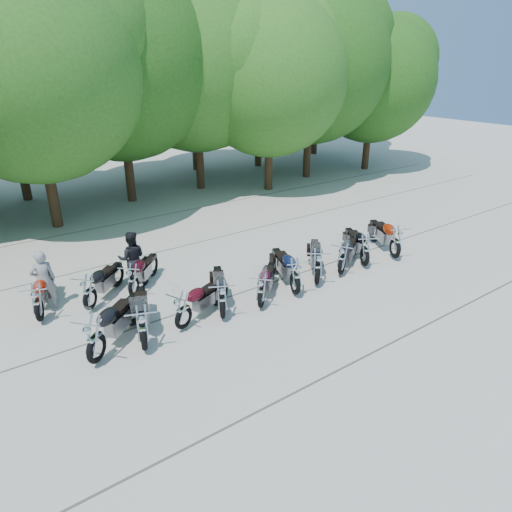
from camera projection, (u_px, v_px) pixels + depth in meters
ground at (286, 307)px, 13.30m from camera, size 90.00×90.00×0.00m
tree_3 at (29, 69)px, 17.25m from camera, size 8.70×8.70×10.67m
tree_4 at (117, 60)px, 20.71m from camera, size 9.13×9.13×11.20m
tree_5 at (195, 61)px, 23.00m from camera, size 9.04×9.04×11.10m
tree_6 at (270, 77)px, 23.10m from camera, size 8.00×8.00×9.82m
tree_7 at (311, 64)px, 25.55m from camera, size 8.79×8.79×10.79m
tree_8 at (373, 80)px, 27.96m from camera, size 7.53×7.53×9.25m
tree_11 at (5, 86)px, 21.34m from camera, size 7.56×7.56×9.28m
tree_12 at (119, 78)px, 24.26m from camera, size 7.88×7.88×9.67m
tree_13 at (191, 70)px, 27.51m from camera, size 8.31×8.31×10.20m
tree_14 at (258, 73)px, 28.70m from camera, size 8.02×8.02×9.84m
tree_15 at (319, 53)px, 32.10m from camera, size 9.67×9.67×11.86m
motorcycle_0 at (95, 338)px, 10.55m from camera, size 2.43×2.24×1.43m
motorcycle_1 at (143, 327)px, 11.04m from camera, size 1.61×2.57×1.40m
motorcycle_2 at (183, 309)px, 11.94m from camera, size 2.31×1.47×1.26m
motorcycle_3 at (222, 298)px, 12.43m from camera, size 1.71×2.40×1.32m
motorcycle_4 at (261, 290)px, 12.98m from camera, size 2.05×1.95×1.23m
motorcycle_5 at (295, 275)px, 13.68m from camera, size 1.54×2.54×1.38m
motorcycle_6 at (317, 265)px, 14.30m from camera, size 2.18×2.40×1.41m
motorcycle_7 at (343, 258)px, 14.97m from camera, size 2.38×1.80×1.32m
motorcycle_8 at (365, 249)px, 15.60m from camera, size 1.77×2.42×1.34m
motorcycle_9 at (396, 241)px, 16.20m from camera, size 1.80×2.61×1.43m
motorcycle_10 at (38, 302)px, 12.29m from camera, size 1.47×2.37×1.29m
motorcycle_11 at (89, 291)px, 12.85m from camera, size 2.12×2.05×1.28m
motorcycle_12 at (133, 279)px, 13.60m from camera, size 2.00×2.03×1.24m
rider_0 at (44, 280)px, 12.88m from camera, size 0.69×0.48×1.81m
rider_1 at (132, 259)px, 14.31m from camera, size 1.07×0.97×1.79m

